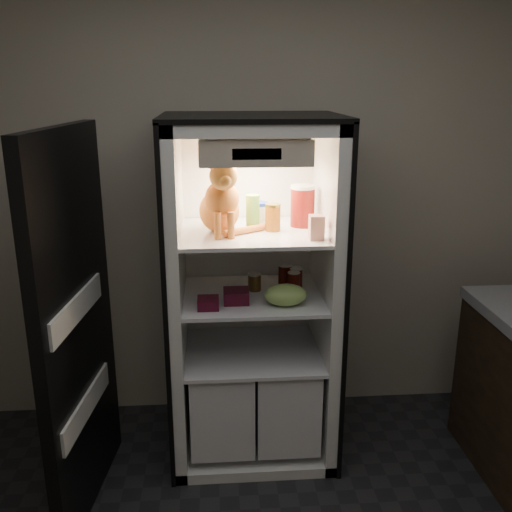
% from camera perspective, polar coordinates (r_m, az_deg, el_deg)
% --- Properties ---
extents(room_shell, '(3.60, 3.60, 3.60)m').
position_cam_1_polar(room_shell, '(1.59, 2.95, 2.12)').
color(room_shell, white).
rests_on(room_shell, floor).
extents(refrigerator, '(0.90, 0.72, 1.88)m').
position_cam_1_polar(refrigerator, '(3.17, -0.43, -5.95)').
color(refrigerator, white).
rests_on(refrigerator, floor).
extents(fridge_door, '(0.16, 0.87, 1.85)m').
position_cam_1_polar(fridge_door, '(2.81, -17.51, -7.14)').
color(fridge_door, black).
rests_on(fridge_door, floor).
extents(tabby_cat, '(0.36, 0.40, 0.41)m').
position_cam_1_polar(tabby_cat, '(2.87, -3.53, 5.27)').
color(tabby_cat, orange).
rests_on(tabby_cat, refrigerator).
extents(parmesan_shaker, '(0.07, 0.07, 0.19)m').
position_cam_1_polar(parmesan_shaker, '(2.94, -0.33, 4.36)').
color(parmesan_shaker, green).
rests_on(parmesan_shaker, refrigerator).
extents(mayo_tub, '(0.09, 0.09, 0.13)m').
position_cam_1_polar(mayo_tub, '(3.05, 0.35, 4.24)').
color(mayo_tub, white).
rests_on(mayo_tub, refrigerator).
extents(salsa_jar, '(0.08, 0.08, 0.14)m').
position_cam_1_polar(salsa_jar, '(2.94, 1.70, 3.89)').
color(salsa_jar, maroon).
rests_on(salsa_jar, refrigerator).
extents(pepper_jar, '(0.13, 0.13, 0.22)m').
position_cam_1_polar(pepper_jar, '(3.03, 4.67, 5.03)').
color(pepper_jar, maroon).
rests_on(pepper_jar, refrigerator).
extents(cream_carton, '(0.07, 0.07, 0.12)m').
position_cam_1_polar(cream_carton, '(2.79, 6.07, 2.86)').
color(cream_carton, silver).
rests_on(cream_carton, refrigerator).
extents(soda_can_a, '(0.07, 0.07, 0.14)m').
position_cam_1_polar(soda_can_a, '(3.11, 2.92, -2.10)').
color(soda_can_a, black).
rests_on(soda_can_a, refrigerator).
extents(soda_can_b, '(0.07, 0.07, 0.13)m').
position_cam_1_polar(soda_can_b, '(3.09, 4.02, -2.36)').
color(soda_can_b, black).
rests_on(soda_can_b, refrigerator).
extents(soda_can_c, '(0.07, 0.07, 0.12)m').
position_cam_1_polar(soda_can_c, '(3.04, 3.79, -2.74)').
color(soda_can_c, black).
rests_on(soda_can_c, refrigerator).
extents(condiment_jar, '(0.07, 0.07, 0.10)m').
position_cam_1_polar(condiment_jar, '(3.10, -0.15, -2.57)').
color(condiment_jar, '#563C18').
rests_on(condiment_jar, refrigerator).
extents(grape_bag, '(0.22, 0.16, 0.11)m').
position_cam_1_polar(grape_bag, '(2.90, 2.99, -3.90)').
color(grape_bag, '#89BF59').
rests_on(grape_bag, refrigerator).
extents(berry_box_left, '(0.11, 0.11, 0.05)m').
position_cam_1_polar(berry_box_left, '(2.87, -4.80, -4.71)').
color(berry_box_left, '#550E24').
rests_on(berry_box_left, refrigerator).
extents(berry_box_right, '(0.13, 0.13, 0.06)m').
position_cam_1_polar(berry_box_right, '(2.94, -2.00, -4.03)').
color(berry_box_right, '#550E24').
rests_on(berry_box_right, refrigerator).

